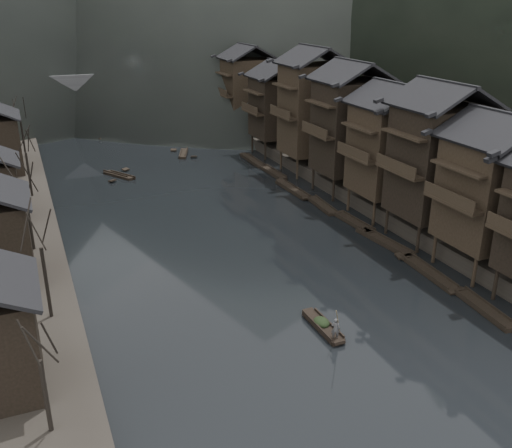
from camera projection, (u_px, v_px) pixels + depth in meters
water at (292, 301)px, 42.89m from camera, size 300.00×300.00×0.00m
right_bank at (381, 137)px, 89.36m from camera, size 40.00×200.00×1.80m
stilt_houses at (356, 118)px, 62.66m from camera, size 9.00×67.60×16.03m
bare_trees at (28, 174)px, 51.25m from camera, size 3.71×60.55×7.43m
moored_sampans at (333, 211)px, 60.21m from camera, size 2.64×50.93×0.47m
midriver_boats at (136, 153)px, 82.75m from camera, size 13.65×28.58×0.44m
stone_bridge at (117, 93)px, 102.67m from camera, size 40.00×6.00×9.00m
hero_sampan at (323, 326)px, 39.27m from camera, size 1.03×4.77×0.43m
cargo_heap at (322, 318)px, 39.26m from camera, size 1.05×1.37×0.63m
boatman at (336, 326)px, 37.47m from camera, size 0.67×0.59×1.54m
bamboo_pole at (340, 291)px, 36.61m from camera, size 1.77×2.10×3.49m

